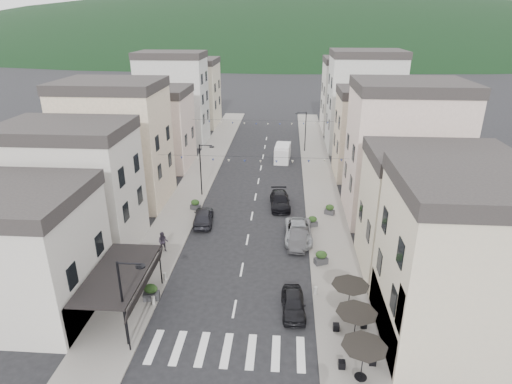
% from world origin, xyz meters
% --- Properties ---
extents(ground, '(700.00, 700.00, 0.00)m').
position_xyz_m(ground, '(0.00, 0.00, 0.00)').
color(ground, black).
rests_on(ground, ground).
extents(sidewalk_left, '(4.00, 76.00, 0.12)m').
position_xyz_m(sidewalk_left, '(-7.50, 32.00, 0.06)').
color(sidewalk_left, slate).
rests_on(sidewalk_left, ground).
extents(sidewalk_right, '(4.00, 76.00, 0.12)m').
position_xyz_m(sidewalk_right, '(7.50, 32.00, 0.06)').
color(sidewalk_right, slate).
rests_on(sidewalk_right, ground).
extents(hill_backdrop, '(640.00, 360.00, 70.00)m').
position_xyz_m(hill_backdrop, '(0.00, 300.00, 0.00)').
color(hill_backdrop, black).
rests_on(hill_backdrop, ground).
extents(bistro_building, '(10.00, 8.00, 10.00)m').
position_xyz_m(bistro_building, '(14.50, 4.00, 5.00)').
color(bistro_building, beige).
rests_on(bistro_building, ground).
extents(boutique_awning, '(3.77, 7.50, 3.28)m').
position_xyz_m(boutique_awning, '(-7.25, 5.00, 3.11)').
color(boutique_awning, black).
rests_on(boutique_awning, ground).
extents(buildings_row_left, '(10.20, 54.16, 14.00)m').
position_xyz_m(buildings_row_left, '(-14.50, 37.75, 6.12)').
color(buildings_row_left, beige).
rests_on(buildings_row_left, ground).
extents(buildings_row_right, '(10.20, 54.16, 14.50)m').
position_xyz_m(buildings_row_right, '(14.50, 36.59, 6.32)').
color(buildings_row_right, beige).
rests_on(buildings_row_right, ground).
extents(cafe_terrace, '(2.50, 8.10, 2.53)m').
position_xyz_m(cafe_terrace, '(7.70, 2.80, 2.36)').
color(cafe_terrace, black).
rests_on(cafe_terrace, ground).
extents(streetlamp_left_near, '(1.70, 0.56, 6.00)m').
position_xyz_m(streetlamp_left_near, '(-5.82, 2.00, 3.70)').
color(streetlamp_left_near, black).
rests_on(streetlamp_left_near, ground).
extents(streetlamp_left_far, '(1.70, 0.56, 6.00)m').
position_xyz_m(streetlamp_left_far, '(-5.82, 26.00, 3.70)').
color(streetlamp_left_far, black).
rests_on(streetlamp_left_far, ground).
extents(streetlamp_right_far, '(1.70, 0.56, 6.00)m').
position_xyz_m(streetlamp_right_far, '(5.82, 44.00, 3.70)').
color(streetlamp_right_far, black).
rests_on(streetlamp_right_far, ground).
extents(bollards, '(11.66, 10.26, 0.60)m').
position_xyz_m(bollards, '(0.00, 5.50, 0.42)').
color(bollards, gray).
rests_on(bollards, ground).
extents(bunting_near, '(19.00, 0.28, 0.62)m').
position_xyz_m(bunting_near, '(0.00, 22.00, 5.65)').
color(bunting_near, black).
rests_on(bunting_near, ground).
extents(bunting_far, '(19.00, 0.28, 0.62)m').
position_xyz_m(bunting_far, '(0.00, 38.00, 5.65)').
color(bunting_far, black).
rests_on(bunting_far, ground).
extents(parked_car_a, '(1.79, 4.01, 1.34)m').
position_xyz_m(parked_car_a, '(4.06, 6.00, 0.67)').
color(parked_car_a, black).
rests_on(parked_car_a, ground).
extents(parked_car_b, '(1.92, 4.38, 1.40)m').
position_xyz_m(parked_car_b, '(4.60, 15.39, 0.70)').
color(parked_car_b, '#303032').
rests_on(parked_car_b, ground).
extents(parked_car_c, '(2.51, 5.34, 1.48)m').
position_xyz_m(parked_car_c, '(4.59, 16.42, 0.74)').
color(parked_car_c, gray).
rests_on(parked_car_c, ground).
extents(parked_car_d, '(2.43, 5.10, 1.44)m').
position_xyz_m(parked_car_d, '(2.80, 23.47, 0.72)').
color(parked_car_d, black).
rests_on(parked_car_d, ground).
extents(parked_car_e, '(2.29, 4.68, 1.54)m').
position_xyz_m(parked_car_e, '(-4.60, 18.95, 0.77)').
color(parked_car_e, black).
rests_on(parked_car_e, ground).
extents(delivery_van, '(2.32, 5.10, 2.38)m').
position_xyz_m(delivery_van, '(2.83, 39.52, 1.17)').
color(delivery_van, silver).
rests_on(delivery_van, ground).
extents(pedestrian_a, '(0.74, 0.68, 1.69)m').
position_xyz_m(pedestrian_a, '(-8.84, 10.77, 0.97)').
color(pedestrian_a, black).
rests_on(pedestrian_a, sidewalk_left).
extents(pedestrian_b, '(0.90, 0.71, 1.80)m').
position_xyz_m(pedestrian_b, '(-6.97, 13.23, 1.02)').
color(pedestrian_b, '#251F2A').
rests_on(pedestrian_b, sidewalk_left).
extents(planter_la, '(1.21, 0.79, 1.26)m').
position_xyz_m(planter_la, '(-6.00, 6.51, 0.73)').
color(planter_la, '#2C2D2F').
rests_on(planter_la, sidewalk_left).
extents(planter_lb, '(1.13, 0.87, 1.12)m').
position_xyz_m(planter_lb, '(-6.00, 21.94, 0.66)').
color(planter_lb, '#2A2A2C').
rests_on(planter_lb, sidewalk_left).
extents(planter_ra, '(1.21, 0.97, 1.19)m').
position_xyz_m(planter_ra, '(6.37, 12.15, 0.70)').
color(planter_ra, '#2D2D30').
rests_on(planter_ra, sidewalk_right).
extents(planter_rb, '(1.09, 0.88, 1.08)m').
position_xyz_m(planter_rb, '(6.00, 18.88, 0.64)').
color(planter_rb, '#323235').
rests_on(planter_rb, sidewalk_right).
extents(planter_rc, '(1.10, 0.88, 1.08)m').
position_xyz_m(planter_rc, '(7.89, 21.74, 0.65)').
color(planter_rc, '#302F32').
rests_on(planter_rc, sidewalk_right).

